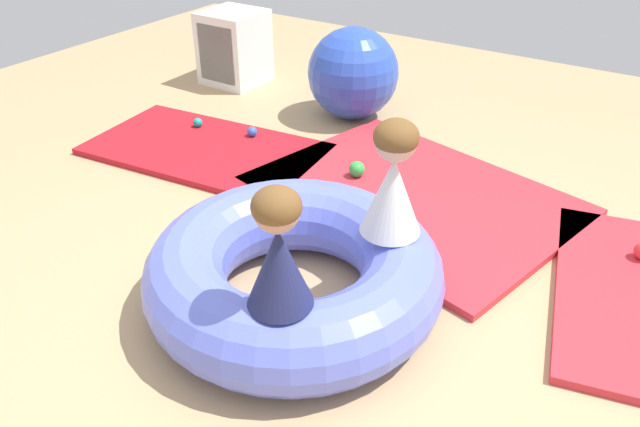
# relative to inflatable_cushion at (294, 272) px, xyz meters

# --- Properties ---
(ground_plane) EXTENTS (8.00, 8.00, 0.00)m
(ground_plane) POSITION_rel_inflatable_cushion_xyz_m (0.13, -0.09, -0.17)
(ground_plane) COLOR tan
(gym_mat_near_right) EXTENTS (1.54, 0.97, 0.04)m
(gym_mat_near_right) POSITION_rel_inflatable_cushion_xyz_m (-1.32, 0.90, -0.15)
(gym_mat_near_right) COLOR #B21923
(gym_mat_near_right) RESTS_ON ground
(gym_mat_far_right) EXTENTS (1.89, 1.58, 0.04)m
(gym_mat_far_right) POSITION_rel_inflatable_cushion_xyz_m (0.04, 1.09, -0.15)
(gym_mat_far_right) COLOR red
(gym_mat_far_right) RESTS_ON ground
(inflatable_cushion) EXTENTS (1.25, 1.25, 0.35)m
(inflatable_cushion) POSITION_rel_inflatable_cushion_xyz_m (0.00, 0.00, 0.00)
(inflatable_cushion) COLOR #6070E5
(inflatable_cushion) RESTS_ON ground
(child_in_navy) EXTENTS (0.33, 0.33, 0.46)m
(child_in_navy) POSITION_rel_inflatable_cushion_xyz_m (0.19, -0.35, 0.40)
(child_in_navy) COLOR navy
(child_in_navy) RESTS_ON inflatable_cushion
(child_in_white) EXTENTS (0.28, 0.28, 0.49)m
(child_in_white) POSITION_rel_inflatable_cushion_xyz_m (0.30, 0.27, 0.41)
(child_in_white) COLOR white
(child_in_white) RESTS_ON inflatable_cushion
(play_ball_green) EXTENTS (0.09, 0.09, 0.09)m
(play_ball_green) POSITION_rel_inflatable_cushion_xyz_m (-0.32, 1.08, -0.09)
(play_ball_green) COLOR green
(play_ball_green) RESTS_ON gym_mat_far_right
(play_ball_teal) EXTENTS (0.06, 0.06, 0.06)m
(play_ball_teal) POSITION_rel_inflatable_cushion_xyz_m (-1.57, 1.11, -0.10)
(play_ball_teal) COLOR teal
(play_ball_teal) RESTS_ON gym_mat_near_right
(play_ball_blue) EXTENTS (0.06, 0.06, 0.06)m
(play_ball_blue) POSITION_rel_inflatable_cushion_xyz_m (-1.17, 1.19, -0.10)
(play_ball_blue) COLOR blue
(play_ball_blue) RESTS_ON gym_mat_near_right
(exercise_ball_large) EXTENTS (0.63, 0.63, 0.63)m
(exercise_ball_large) POSITION_rel_inflatable_cushion_xyz_m (-0.84, 1.91, 0.14)
(exercise_ball_large) COLOR blue
(exercise_ball_large) RESTS_ON ground
(storage_cube) EXTENTS (0.44, 0.44, 0.56)m
(storage_cube) POSITION_rel_inflatable_cushion_xyz_m (-1.98, 1.99, 0.11)
(storage_cube) COLOR white
(storage_cube) RESTS_ON ground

